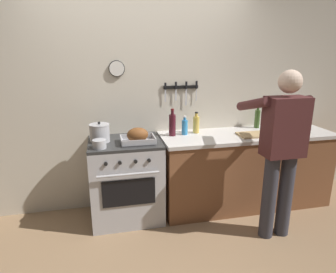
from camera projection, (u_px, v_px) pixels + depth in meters
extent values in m
cube|color=beige|center=(140.00, 98.00, 3.37)|extent=(6.00, 0.10, 2.60)
cube|color=black|center=(181.00, 87.00, 3.38)|extent=(0.41, 0.02, 0.04)
cube|color=silver|center=(165.00, 96.00, 3.35)|extent=(0.02, 0.00, 0.14)
cube|color=black|center=(165.00, 86.00, 3.32)|extent=(0.02, 0.02, 0.08)
cube|color=silver|center=(176.00, 95.00, 3.38)|extent=(0.02, 0.00, 0.13)
cube|color=black|center=(176.00, 86.00, 3.35)|extent=(0.02, 0.02, 0.08)
cube|color=silver|center=(186.00, 97.00, 3.41)|extent=(0.02, 0.00, 0.19)
cube|color=black|center=(186.00, 85.00, 3.37)|extent=(0.02, 0.02, 0.08)
cube|color=silver|center=(196.00, 95.00, 3.43)|extent=(0.01, 0.00, 0.14)
cube|color=black|center=(197.00, 85.00, 3.40)|extent=(0.02, 0.02, 0.09)
cylinder|color=white|center=(117.00, 69.00, 3.16)|extent=(0.16, 0.02, 0.16)
torus|color=black|center=(117.00, 69.00, 3.16)|extent=(0.18, 0.02, 0.18)
cube|color=brown|center=(244.00, 171.00, 3.52)|extent=(2.00, 0.62, 0.86)
cube|color=silver|center=(247.00, 135.00, 3.40)|extent=(2.03, 0.65, 0.04)
cube|color=#BCBCC1|center=(126.00, 181.00, 3.22)|extent=(0.76, 0.62, 0.87)
cube|color=black|center=(129.00, 193.00, 2.92)|extent=(0.53, 0.01, 0.28)
cube|color=#2D2D2D|center=(125.00, 142.00, 3.10)|extent=(0.76, 0.62, 0.03)
cylinder|color=black|center=(106.00, 164.00, 2.78)|extent=(0.04, 0.02, 0.04)
cylinder|color=black|center=(120.00, 163.00, 2.81)|extent=(0.04, 0.02, 0.04)
cylinder|color=black|center=(136.00, 161.00, 2.84)|extent=(0.04, 0.02, 0.04)
cylinder|color=black|center=(149.00, 160.00, 2.87)|extent=(0.04, 0.02, 0.04)
cylinder|color=silver|center=(128.00, 175.00, 2.84)|extent=(0.61, 0.02, 0.02)
cylinder|color=#383842|center=(269.00, 197.00, 2.87)|extent=(0.14, 0.14, 0.86)
cylinder|color=#383842|center=(285.00, 195.00, 2.91)|extent=(0.14, 0.14, 0.86)
cube|color=#4C2323|center=(285.00, 127.00, 2.70)|extent=(0.38, 0.22, 0.56)
sphere|color=beige|center=(290.00, 82.00, 2.58)|extent=(0.21, 0.21, 0.21)
cylinder|color=#4C2323|center=(253.00, 104.00, 2.83)|extent=(0.09, 0.55, 0.22)
cylinder|color=#4C2323|center=(291.00, 103.00, 2.92)|extent=(0.09, 0.55, 0.22)
cube|color=#B7B7BC|center=(138.00, 142.00, 3.03)|extent=(0.34, 0.25, 0.01)
cube|color=#B7B7BC|center=(139.00, 143.00, 2.90)|extent=(0.34, 0.01, 0.05)
cube|color=#B7B7BC|center=(136.00, 136.00, 3.13)|extent=(0.34, 0.01, 0.05)
cube|color=#B7B7BC|center=(121.00, 140.00, 2.98)|extent=(0.01, 0.25, 0.05)
cube|color=#B7B7BC|center=(154.00, 138.00, 3.05)|extent=(0.01, 0.25, 0.05)
ellipsoid|color=brown|center=(138.00, 135.00, 3.00)|extent=(0.22, 0.16, 0.15)
cylinder|color=#B7B7BC|center=(100.00, 133.00, 3.05)|extent=(0.21, 0.21, 0.18)
cylinder|color=#B2B2B7|center=(99.00, 125.00, 3.02)|extent=(0.21, 0.21, 0.01)
sphere|color=black|center=(99.00, 123.00, 3.02)|extent=(0.03, 0.03, 0.03)
cylinder|color=#B7B7BC|center=(99.00, 144.00, 2.85)|extent=(0.13, 0.13, 0.09)
cube|color=tan|center=(254.00, 135.00, 3.29)|extent=(0.36, 0.24, 0.02)
cylinder|color=gold|center=(196.00, 125.00, 3.38)|extent=(0.07, 0.07, 0.19)
cylinder|color=gold|center=(196.00, 115.00, 3.35)|extent=(0.03, 0.03, 0.04)
cylinder|color=black|center=(196.00, 113.00, 3.34)|extent=(0.04, 0.04, 0.01)
cylinder|color=#338CCC|center=(185.00, 127.00, 3.31)|extent=(0.07, 0.07, 0.17)
cylinder|color=#338CCC|center=(185.00, 119.00, 3.29)|extent=(0.03, 0.03, 0.04)
cylinder|color=white|center=(185.00, 117.00, 3.28)|extent=(0.03, 0.03, 0.01)
cylinder|color=#47141E|center=(172.00, 125.00, 3.26)|extent=(0.08, 0.08, 0.24)
cylinder|color=#47141E|center=(172.00, 112.00, 3.22)|extent=(0.03, 0.03, 0.05)
cylinder|color=maroon|center=(172.00, 109.00, 3.21)|extent=(0.04, 0.04, 0.01)
cylinder|color=#385623|center=(257.00, 119.00, 3.61)|extent=(0.06, 0.06, 0.22)
cylinder|color=#385623|center=(258.00, 108.00, 3.57)|extent=(0.03, 0.03, 0.05)
cylinder|color=black|center=(258.00, 106.00, 3.56)|extent=(0.03, 0.03, 0.01)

